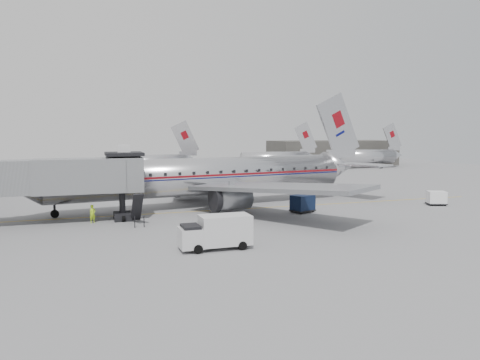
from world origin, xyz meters
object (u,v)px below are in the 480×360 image
at_px(airliner, 211,176).
at_px(baggage_cart_navy, 303,203).
at_px(baggage_cart_white, 436,198).
at_px(service_van, 216,232).
at_px(ramp_worker, 93,214).

distance_m(airliner, baggage_cart_navy, 10.81).
distance_m(airliner, baggage_cart_white, 25.50).
bearing_deg(airliner, baggage_cart_navy, -50.60).
height_order(service_van, ramp_worker, service_van).
bearing_deg(ramp_worker, airliner, -5.85).
distance_m(service_van, baggage_cart_white, 30.94).
bearing_deg(airliner, baggage_cart_white, -25.85).
distance_m(baggage_cart_navy, baggage_cart_white, 16.41).
bearing_deg(baggage_cart_white, baggage_cart_navy, -160.60).
relative_size(baggage_cart_white, ramp_worker, 1.46).
bearing_deg(ramp_worker, service_van, -88.72).
distance_m(baggage_cart_navy, ramp_worker, 20.63).
height_order(baggage_cart_white, ramp_worker, ramp_worker).
height_order(baggage_cart_navy, baggage_cart_white, baggage_cart_navy).
bearing_deg(service_van, baggage_cart_white, 20.82).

